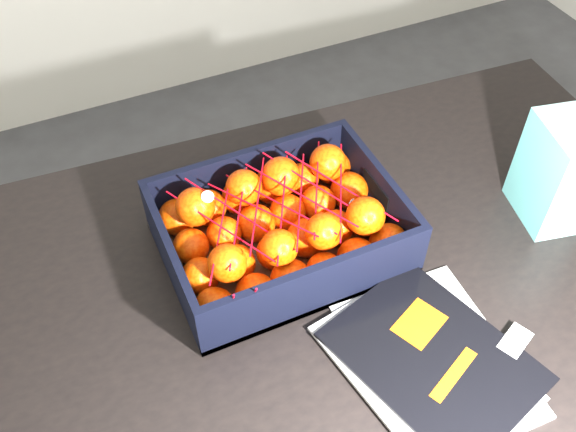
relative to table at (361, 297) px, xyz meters
name	(u,v)px	position (x,y,z in m)	size (l,w,h in m)	color
table	(361,297)	(0.00, 0.00, 0.00)	(1.25, 0.88, 0.75)	black
magazine_stack	(431,359)	(-0.01, -0.20, 0.11)	(0.30, 0.33, 0.02)	beige
produce_crate	(280,235)	(-0.12, 0.09, 0.13)	(0.38, 0.28, 0.11)	brown
clementine_heap	(282,225)	(-0.11, 0.09, 0.15)	(0.36, 0.27, 0.11)	#FC4105
mesh_net	(277,210)	(-0.12, 0.08, 0.21)	(0.31, 0.25, 0.09)	red
retail_carton	(556,173)	(0.33, -0.03, 0.19)	(0.08, 0.13, 0.19)	white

